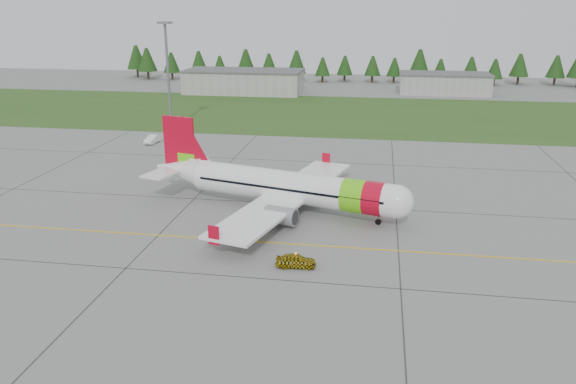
# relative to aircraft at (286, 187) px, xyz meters

# --- Properties ---
(ground) EXTENTS (320.00, 320.00, 0.00)m
(ground) POSITION_rel_aircraft_xyz_m (2.93, -17.81, -2.91)
(ground) COLOR gray
(ground) RESTS_ON ground
(aircraft) EXTENTS (32.66, 30.77, 10.09)m
(aircraft) POSITION_rel_aircraft_xyz_m (0.00, 0.00, 0.00)
(aircraft) COLOR white
(aircraft) RESTS_ON ground
(follow_me_car) EXTENTS (1.39, 1.60, 3.74)m
(follow_me_car) POSITION_rel_aircraft_xyz_m (3.41, -14.98, -1.04)
(follow_me_car) COLOR #DFBE0C
(follow_me_car) RESTS_ON ground
(service_van) EXTENTS (1.67, 1.59, 4.42)m
(service_van) POSITION_rel_aircraft_xyz_m (-28.87, 30.35, -0.70)
(service_van) COLOR white
(service_van) RESTS_ON ground
(grass_strip) EXTENTS (320.00, 50.00, 0.03)m
(grass_strip) POSITION_rel_aircraft_xyz_m (2.93, 64.19, -2.89)
(grass_strip) COLOR #30561E
(grass_strip) RESTS_ON ground
(taxi_guideline) EXTENTS (120.00, 0.25, 0.02)m
(taxi_guideline) POSITION_rel_aircraft_xyz_m (2.93, -9.81, -2.90)
(taxi_guideline) COLOR gold
(taxi_guideline) RESTS_ON ground
(hangar_west) EXTENTS (32.00, 14.00, 6.00)m
(hangar_west) POSITION_rel_aircraft_xyz_m (-27.07, 92.19, 0.09)
(hangar_west) COLOR #A8A8A3
(hangar_west) RESTS_ON ground
(hangar_east) EXTENTS (24.00, 12.00, 5.20)m
(hangar_east) POSITION_rel_aircraft_xyz_m (27.93, 100.19, -0.31)
(hangar_east) COLOR #A8A8A3
(hangar_east) RESTS_ON ground
(floodlight_mast) EXTENTS (0.50, 0.50, 20.00)m
(floodlight_mast) POSITION_rel_aircraft_xyz_m (-29.07, 40.19, 7.09)
(floodlight_mast) COLOR slate
(floodlight_mast) RESTS_ON ground
(treeline) EXTENTS (160.00, 8.00, 10.00)m
(treeline) POSITION_rel_aircraft_xyz_m (2.93, 120.19, 2.09)
(treeline) COLOR #1C3F14
(treeline) RESTS_ON ground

